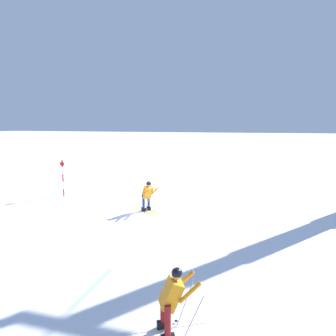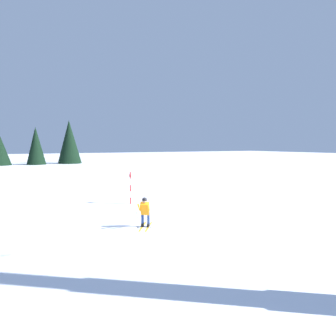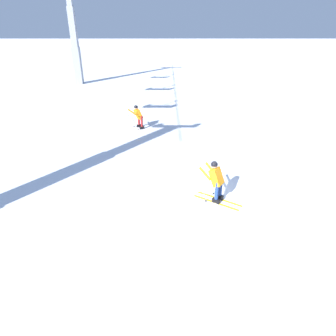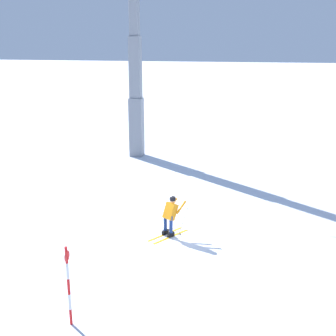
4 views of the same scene
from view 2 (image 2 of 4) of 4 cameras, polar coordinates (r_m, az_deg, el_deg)
ground_plane at (r=14.95m, az=-4.22°, el=-11.48°), size 260.00×260.00×0.00m
skier_carving_main at (r=15.00m, az=-4.40°, el=-7.96°), size 1.36×1.69×1.65m
trail_marker_pole at (r=20.86m, az=-7.15°, el=-3.57°), size 0.07×0.28×2.22m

